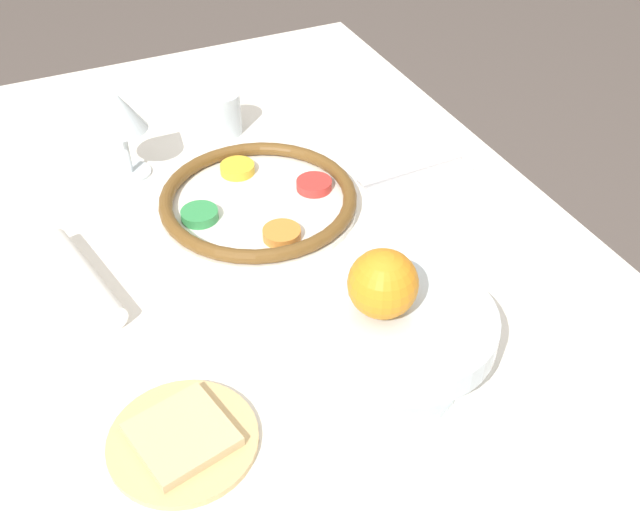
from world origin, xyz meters
The scene contains 10 objects.
dining_table centered at (0.00, 0.00, 0.37)m, with size 1.34×0.92×0.73m.
seder_plate centered at (-0.11, 0.05, 0.75)m, with size 0.29×0.29×0.03m.
wine_glass centered at (-0.28, -0.09, 0.83)m, with size 0.08×0.08×0.14m.
fruit_stand centered at (0.26, 0.08, 0.81)m, with size 0.20×0.20×0.10m.
orange_fruit centered at (0.24, 0.06, 0.87)m, with size 0.07×0.07×0.07m.
bread_plate centered at (0.24, -0.17, 0.74)m, with size 0.16×0.16×0.02m.
napkin_roll centered at (-0.04, -0.21, 0.75)m, with size 0.19×0.08×0.04m.
cup_near centered at (-0.34, 0.08, 0.77)m, with size 0.06×0.06×0.07m.
fork_left centered at (-0.10, 0.31, 0.73)m, with size 0.03×0.18×0.01m.
fork_right centered at (-0.07, 0.31, 0.73)m, with size 0.02×0.18×0.01m.
Camera 1 is at (0.73, -0.23, 1.38)m, focal length 42.00 mm.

